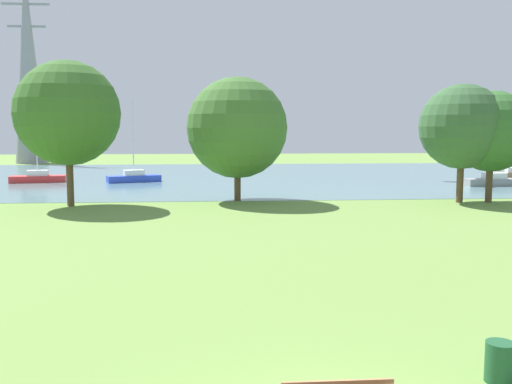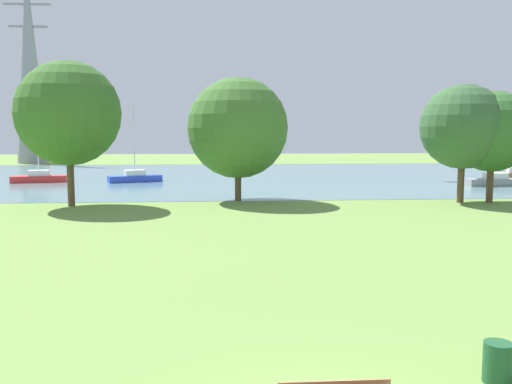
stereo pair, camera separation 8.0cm
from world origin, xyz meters
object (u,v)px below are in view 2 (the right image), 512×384
(litter_bin, at_px, (498,362))
(sailboat_blue, at_px, (135,177))
(sailboat_gray, at_px, (495,181))
(tree_east_far, at_px, (492,131))
(sailboat_red, at_px, (39,177))
(tree_west_near, at_px, (68,113))
(tree_west_far, at_px, (238,128))
(tree_mid_shore, at_px, (463,127))
(electricity_pylon, at_px, (30,65))

(litter_bin, xyz_separation_m, sailboat_blue, (-12.82, 42.59, 0.07))
(sailboat_gray, distance_m, tree_east_far, 12.73)
(litter_bin, xyz_separation_m, sailboat_red, (-21.53, 42.88, 0.07))
(litter_bin, bearing_deg, tree_west_near, 118.91)
(tree_west_far, distance_m, tree_mid_shore, 14.88)
(sailboat_red, relative_size, sailboat_blue, 0.94)
(sailboat_blue, height_order, tree_west_far, tree_west_far)
(electricity_pylon, bearing_deg, tree_west_far, -58.46)
(tree_west_near, xyz_separation_m, tree_mid_shore, (25.46, -0.13, -0.83))
(sailboat_red, relative_size, tree_west_near, 0.79)
(sailboat_blue, distance_m, tree_west_far, 17.46)
(sailboat_gray, height_order, tree_mid_shore, tree_mid_shore)
(sailboat_gray, relative_size, sailboat_red, 0.95)
(sailboat_red, distance_m, tree_east_far, 38.41)
(tree_west_far, bearing_deg, tree_east_far, -7.03)
(sailboat_blue, relative_size, tree_east_far, 1.04)
(tree_west_near, distance_m, electricity_pylon, 49.62)
(litter_bin, bearing_deg, electricity_pylon, 113.19)
(sailboat_gray, distance_m, tree_mid_shore, 13.73)
(sailboat_red, bearing_deg, tree_west_far, -39.66)
(sailboat_red, bearing_deg, sailboat_gray, -8.71)
(tree_east_far, xyz_separation_m, electricity_pylon, (-43.90, 46.38, 8.99))
(tree_east_far, distance_m, electricity_pylon, 64.49)
(litter_bin, distance_m, electricity_pylon, 80.08)
(tree_mid_shore, relative_size, electricity_pylon, 0.29)
(sailboat_gray, distance_m, tree_west_far, 24.40)
(tree_west_near, distance_m, tree_west_far, 10.90)
(sailboat_red, relative_size, tree_east_far, 0.98)
(tree_west_far, bearing_deg, sailboat_gray, 20.71)
(tree_east_far, bearing_deg, electricity_pylon, 133.43)
(tree_west_near, bearing_deg, litter_bin, -61.09)
(litter_bin, xyz_separation_m, electricity_pylon, (-31.10, 72.58, 13.31))
(litter_bin, height_order, tree_mid_shore, tree_mid_shore)
(litter_bin, xyz_separation_m, tree_east_far, (12.80, 26.21, 4.32))
(sailboat_blue, relative_size, tree_west_near, 0.84)
(sailboat_gray, xyz_separation_m, tree_west_near, (-33.14, -10.30, 5.40))
(tree_west_near, xyz_separation_m, electricity_pylon, (-16.49, 46.13, 7.85))
(litter_bin, height_order, sailboat_gray, sailboat_gray)
(sailboat_gray, xyz_separation_m, sailboat_blue, (-31.36, 5.85, 0.01))
(litter_bin, distance_m, tree_east_far, 29.48)
(litter_bin, relative_size, electricity_pylon, 0.03)
(sailboat_red, xyz_separation_m, tree_east_far, (34.33, -16.68, 4.26))
(litter_bin, bearing_deg, sailboat_blue, 106.75)
(tree_west_far, distance_m, electricity_pylon, 52.73)
(tree_west_near, relative_size, tree_mid_shore, 1.17)
(sailboat_blue, bearing_deg, sailboat_gray, -10.56)
(litter_bin, bearing_deg, sailboat_gray, 63.24)
(litter_bin, relative_size, tree_west_far, 0.10)
(sailboat_gray, xyz_separation_m, tree_west_far, (-22.43, -8.48, 4.50))
(tree_west_far, relative_size, tree_mid_shore, 1.07)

